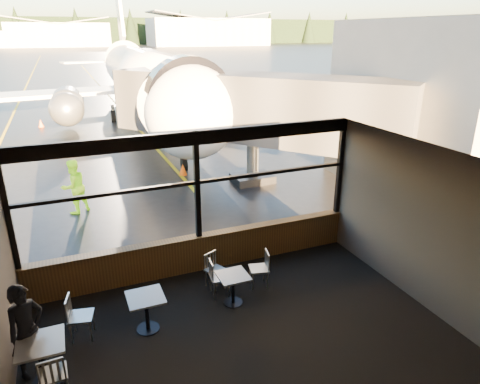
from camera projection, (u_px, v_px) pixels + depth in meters
ground_plane at (65, 54)px, 114.52m from camera, size 520.00×520.00×0.00m
carpet_floor at (248, 344)px, 8.10m from camera, size 8.00×6.00×0.01m
ceiling at (249, 169)px, 6.87m from camera, size 8.00×6.00×0.04m
wall_right at (424, 227)px, 8.92m from camera, size 0.04×6.00×3.50m
window_sill at (200, 253)px, 10.54m from camera, size 8.00×0.28×0.90m
window_header at (195, 138)px, 9.52m from camera, size 8.00×0.18×0.30m
mullion_left at (7, 212)px, 8.51m from camera, size 0.12×0.12×2.60m
mullion_centre at (197, 186)px, 9.92m from camera, size 0.12×0.12×2.60m
mullion_right at (340, 167)px, 11.34m from camera, size 0.12×0.12×2.60m
window_transom at (197, 182)px, 9.89m from camera, size 8.00×0.10×0.08m
airliner at (142, 41)px, 26.40m from camera, size 29.39×34.60×10.12m
jet_bridge at (246, 121)px, 15.88m from camera, size 9.25×11.31×4.93m
cafe_table_near at (233, 289)px, 9.23m from camera, size 0.64×0.64×0.70m
cafe_table_mid at (147, 313)px, 8.39m from camera, size 0.70×0.70×0.77m
cafe_table_left at (44, 362)px, 7.10m from camera, size 0.75×0.75×0.82m
chair_near_e at (259, 269)px, 9.84m from camera, size 0.58×0.58×0.88m
chair_near_w at (220, 278)px, 9.50m from camera, size 0.53×0.53×0.88m
chair_near_n at (216, 270)px, 9.84m from camera, size 0.60×0.60×0.82m
chair_mid_w at (81, 317)px, 8.16m from camera, size 0.60×0.60×0.93m
chair_left_s at (53, 374)px, 6.80m from camera, size 0.51×0.51×0.89m
passenger at (27, 331)px, 7.15m from camera, size 0.76×0.69×1.74m
ground_crew at (74, 187)px, 13.77m from camera, size 1.09×1.02×1.78m
cone_nose at (183, 169)px, 17.67m from camera, size 0.34×0.34×0.47m
cone_wing at (41, 123)px, 26.62m from camera, size 0.34×0.34×0.47m
terminal_annex at (442, 108)px, 15.39m from camera, size 5.00×7.00×6.00m
hangar_mid at (59, 34)px, 169.00m from camera, size 38.00×15.00×10.00m
hangar_right at (208, 31)px, 184.09m from camera, size 50.00×20.00×12.00m
fuel_tank_b at (2, 39)px, 159.94m from camera, size 8.00×8.00×6.00m
fuel_tank_c at (32, 39)px, 163.53m from camera, size 8.00×8.00×6.00m
treeline at (58, 31)px, 190.28m from camera, size 360.00×3.00×12.00m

